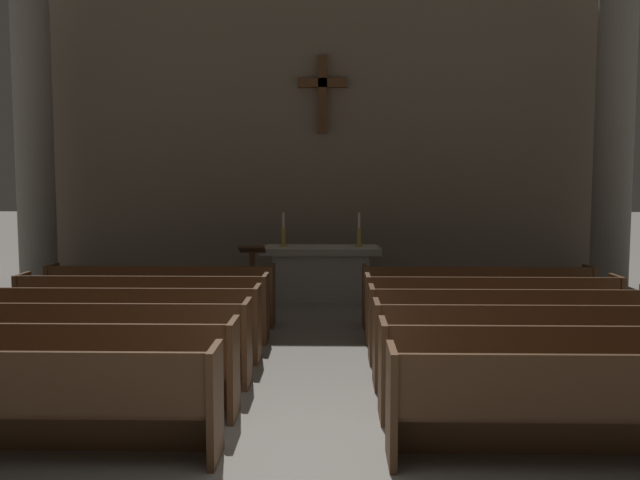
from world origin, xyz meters
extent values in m
plane|color=gray|center=(0.00, 0.00, 0.00)|extent=(80.00, 80.00, 0.00)
cube|color=brown|center=(-2.42, 0.00, 0.42)|extent=(3.36, 0.40, 0.05)
cube|color=brown|center=(-2.42, 0.18, 0.20)|extent=(3.36, 0.04, 0.40)
cube|color=brown|center=(-0.71, -0.02, 0.47)|extent=(0.06, 0.50, 0.95)
cube|color=brown|center=(-2.42, 1.03, 0.42)|extent=(3.36, 0.40, 0.05)
cube|color=brown|center=(-2.42, 0.80, 0.70)|extent=(3.36, 0.05, 0.50)
cube|color=brown|center=(-2.42, 1.21, 0.20)|extent=(3.36, 0.04, 0.40)
cube|color=brown|center=(-0.71, 1.01, 0.47)|extent=(0.06, 0.50, 0.95)
cube|color=brown|center=(-2.42, 2.05, 0.42)|extent=(3.36, 0.40, 0.05)
cube|color=brown|center=(-2.42, 1.83, 0.70)|extent=(3.36, 0.05, 0.50)
cube|color=brown|center=(-2.42, 2.23, 0.20)|extent=(3.36, 0.04, 0.40)
cube|color=brown|center=(-0.71, 2.03, 0.47)|extent=(0.06, 0.50, 0.95)
cube|color=brown|center=(-2.42, 3.08, 0.42)|extent=(3.36, 0.40, 0.05)
cube|color=brown|center=(-2.42, 2.85, 0.70)|extent=(3.36, 0.05, 0.50)
cube|color=brown|center=(-2.42, 3.26, 0.20)|extent=(3.36, 0.04, 0.40)
cube|color=brown|center=(-0.71, 3.06, 0.47)|extent=(0.06, 0.50, 0.95)
cube|color=brown|center=(-2.42, 4.10, 0.42)|extent=(3.36, 0.40, 0.05)
cube|color=brown|center=(-2.42, 3.88, 0.70)|extent=(3.36, 0.05, 0.50)
cube|color=brown|center=(-2.42, 4.28, 0.20)|extent=(3.36, 0.04, 0.40)
cube|color=brown|center=(-0.71, 4.08, 0.47)|extent=(0.06, 0.50, 0.95)
cube|color=brown|center=(-4.13, 4.08, 0.47)|extent=(0.06, 0.50, 0.95)
cube|color=brown|center=(-2.42, 5.13, 0.42)|extent=(3.36, 0.40, 0.05)
cube|color=brown|center=(-2.42, 4.90, 0.70)|extent=(3.36, 0.05, 0.50)
cube|color=brown|center=(-2.42, 5.31, 0.20)|extent=(3.36, 0.04, 0.40)
cube|color=brown|center=(-0.71, 5.11, 0.47)|extent=(0.06, 0.50, 0.95)
cube|color=brown|center=(-4.13, 5.11, 0.47)|extent=(0.06, 0.50, 0.95)
cube|color=brown|center=(2.42, 0.00, 0.42)|extent=(3.36, 0.40, 0.05)
cube|color=brown|center=(2.42, -0.23, 0.70)|extent=(3.36, 0.05, 0.50)
cube|color=brown|center=(2.42, 0.18, 0.20)|extent=(3.36, 0.04, 0.40)
cube|color=brown|center=(0.71, -0.02, 0.47)|extent=(0.06, 0.50, 0.95)
cube|color=brown|center=(2.42, 1.03, 0.42)|extent=(3.36, 0.40, 0.05)
cube|color=brown|center=(2.42, 0.80, 0.70)|extent=(3.36, 0.05, 0.50)
cube|color=brown|center=(2.42, 1.21, 0.20)|extent=(3.36, 0.04, 0.40)
cube|color=brown|center=(0.71, 1.01, 0.47)|extent=(0.06, 0.50, 0.95)
cube|color=brown|center=(2.42, 2.05, 0.42)|extent=(3.36, 0.40, 0.05)
cube|color=brown|center=(2.42, 1.83, 0.70)|extent=(3.36, 0.05, 0.50)
cube|color=brown|center=(2.42, 2.23, 0.20)|extent=(3.36, 0.04, 0.40)
cube|color=brown|center=(0.71, 2.03, 0.47)|extent=(0.06, 0.50, 0.95)
cube|color=brown|center=(2.42, 3.08, 0.42)|extent=(3.36, 0.40, 0.05)
cube|color=brown|center=(2.42, 2.85, 0.70)|extent=(3.36, 0.05, 0.50)
cube|color=brown|center=(2.42, 3.26, 0.20)|extent=(3.36, 0.04, 0.40)
cube|color=brown|center=(0.71, 3.06, 0.47)|extent=(0.06, 0.50, 0.95)
cube|color=brown|center=(2.42, 4.10, 0.42)|extent=(3.36, 0.40, 0.05)
cube|color=brown|center=(2.42, 3.88, 0.70)|extent=(3.36, 0.05, 0.50)
cube|color=brown|center=(2.42, 4.28, 0.20)|extent=(3.36, 0.04, 0.40)
cube|color=brown|center=(0.71, 4.08, 0.47)|extent=(0.06, 0.50, 0.95)
cube|color=brown|center=(4.13, 4.08, 0.47)|extent=(0.06, 0.50, 0.95)
cube|color=brown|center=(2.42, 5.13, 0.42)|extent=(3.36, 0.40, 0.05)
cube|color=brown|center=(2.42, 4.90, 0.70)|extent=(3.36, 0.05, 0.50)
cube|color=brown|center=(2.42, 5.31, 0.20)|extent=(3.36, 0.04, 0.40)
cube|color=brown|center=(0.71, 5.11, 0.47)|extent=(0.06, 0.50, 0.95)
cube|color=brown|center=(4.13, 5.11, 0.47)|extent=(0.06, 0.50, 0.95)
cube|color=gray|center=(-5.41, 7.61, 0.10)|extent=(0.97, 0.97, 0.20)
cylinder|color=gray|center=(-5.41, 7.61, 3.09)|extent=(0.70, 0.70, 6.19)
cube|color=gray|center=(5.41, 7.61, 0.10)|extent=(0.97, 0.97, 0.20)
cylinder|color=gray|center=(5.41, 7.61, 3.09)|extent=(0.70, 0.70, 6.19)
cube|color=#A8A399|center=(0.00, 7.36, 0.44)|extent=(1.76, 0.72, 0.88)
cube|color=#A8A399|center=(0.00, 7.36, 0.94)|extent=(2.20, 0.90, 0.12)
cube|color=silver|center=(0.00, 7.36, 1.00)|extent=(2.09, 0.86, 0.01)
cylinder|color=#B79338|center=(-0.70, 7.36, 1.02)|extent=(0.16, 0.16, 0.02)
cylinder|color=#B79338|center=(-0.70, 7.36, 1.18)|extent=(0.07, 0.07, 0.35)
cylinder|color=silver|center=(-0.70, 7.36, 1.50)|extent=(0.04, 0.04, 0.28)
cylinder|color=#B79338|center=(0.70, 7.36, 1.02)|extent=(0.16, 0.16, 0.02)
cylinder|color=#B79338|center=(0.70, 7.36, 1.18)|extent=(0.07, 0.07, 0.35)
cylinder|color=silver|center=(0.70, 7.36, 1.50)|extent=(0.04, 0.04, 0.28)
cube|color=gray|center=(0.00, 9.13, 3.61)|extent=(11.93, 0.25, 7.21)
cube|color=brown|center=(0.00, 8.91, 3.97)|extent=(0.19, 0.19, 1.55)
cube|color=brown|center=(0.00, 8.91, 4.20)|extent=(0.99, 0.19, 0.19)
cylinder|color=brown|center=(-1.14, 6.16, 0.02)|extent=(0.36, 0.36, 0.04)
cylinder|color=brown|center=(-1.14, 6.16, 0.53)|extent=(0.10, 0.10, 1.05)
cube|color=brown|center=(-1.14, 6.16, 1.08)|extent=(0.44, 0.31, 0.15)
camera|label=1|loc=(0.25, -5.47, 2.31)|focal=39.08mm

